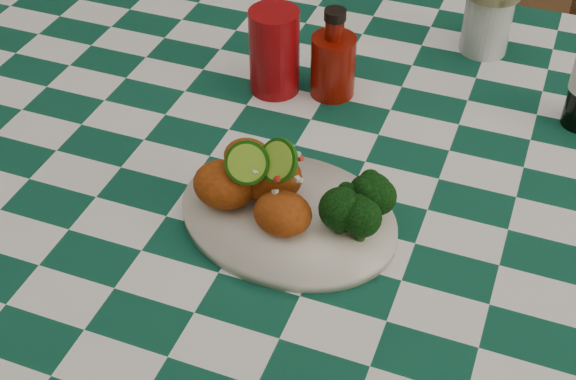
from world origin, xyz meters
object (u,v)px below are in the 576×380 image
at_px(dining_table, 351,341).
at_px(red_tumbler, 274,51).
at_px(wooden_chair_left, 280,49).
at_px(plate, 288,218).
at_px(fried_chicken_pile, 268,178).
at_px(mason_jar, 488,19).
at_px(ketchup_bottle, 334,53).

distance_m(dining_table, red_tumbler, 0.51).
xyz_separation_m(red_tumbler, wooden_chair_left, (-0.24, 0.64, -0.41)).
height_order(plate, fried_chicken_pile, fried_chicken_pile).
bearing_deg(plate, dining_table, 69.63).
distance_m(mason_jar, wooden_chair_left, 0.77).
relative_size(ketchup_bottle, wooden_chair_left, 0.16).
height_order(plate, mason_jar, mason_jar).
relative_size(plate, mason_jar, 2.50).
xyz_separation_m(dining_table, fried_chicken_pile, (-0.08, -0.15, 0.46)).
bearing_deg(plate, red_tumbler, 114.71).
height_order(fried_chicken_pile, ketchup_bottle, ketchup_bottle).
bearing_deg(mason_jar, red_tumbler, -140.79).
bearing_deg(dining_table, ketchup_bottle, 124.10).
relative_size(red_tumbler, wooden_chair_left, 0.15).
height_order(dining_table, mason_jar, mason_jar).
bearing_deg(fried_chicken_pile, red_tumbler, 110.15).
xyz_separation_m(plate, ketchup_bottle, (-0.04, 0.29, 0.06)).
bearing_deg(fried_chicken_pile, plate, -0.00).
height_order(fried_chicken_pile, wooden_chair_left, fried_chicken_pile).
relative_size(fried_chicken_pile, ketchup_bottle, 1.07).
height_order(red_tumbler, wooden_chair_left, red_tumbler).
distance_m(fried_chicken_pile, mason_jar, 0.53).
height_order(dining_table, red_tumbler, red_tumbler).
relative_size(plate, red_tumbler, 2.13).
distance_m(dining_table, ketchup_bottle, 0.49).
bearing_deg(plate, mason_jar, 73.04).
relative_size(plate, ketchup_bottle, 2.01).
relative_size(fried_chicken_pile, wooden_chair_left, 0.17).
distance_m(dining_table, plate, 0.43).
xyz_separation_m(plate, fried_chicken_pile, (-0.03, 0.00, 0.06)).
xyz_separation_m(plate, mason_jar, (0.15, 0.50, 0.05)).
bearing_deg(dining_table, plate, -110.37).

